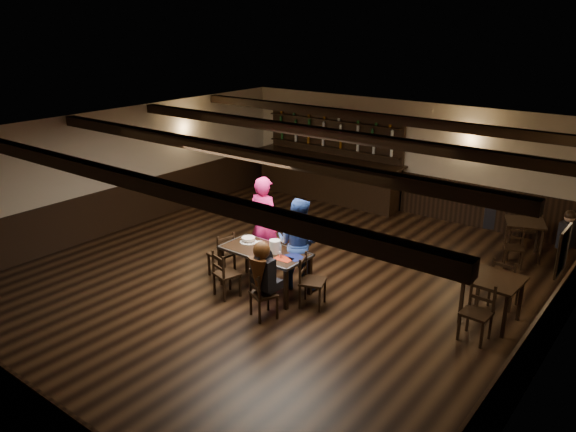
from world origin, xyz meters
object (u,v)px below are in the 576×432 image
Objects in this scene: man_blue at (298,243)px; bar_counter at (329,172)px; chair_near_right at (260,291)px; dining_table at (265,254)px; chair_near_left at (223,271)px; woman_pink at (264,223)px; cake at (248,240)px.

bar_counter reaches higher than man_blue.
dining_table is at bearing 124.64° from chair_near_right.
chair_near_left is 0.50× the size of man_blue.
dining_table is 0.38× the size of bar_counter.
woman_pink is at bearing 127.57° from chair_near_right.
chair_near_left is at bearing -73.74° from bar_counter.
dining_table is 0.61m from man_blue.
dining_table is at bearing -67.90° from bar_counter.
cake is at bearing 168.19° from dining_table.
chair_near_left is 0.20× the size of bar_counter.
cake is at bearing 14.07° from man_blue.
bar_counter reaches higher than chair_near_right.
dining_table is 5.22× the size of cake.
woman_pink reaches higher than man_blue.
bar_counter is (-1.60, 4.99, -0.07)m from cake.
chair_near_right is at bearing -41.59° from cake.
chair_near_right is 6.47m from bar_counter.
cake is 5.24m from bar_counter.
chair_near_right is 1.34m from man_blue.
chair_near_right is 0.19× the size of bar_counter.
man_blue reaches higher than dining_table.
man_blue is (0.36, 0.46, 0.15)m from dining_table.
chair_near_right is at bearing 89.20° from man_blue.
bar_counter is at bearing 112.10° from dining_table.
cake is (-0.46, 0.10, 0.12)m from dining_table.
chair_near_right is (0.96, -0.17, -0.01)m from chair_near_left.
cake reaches higher than dining_table.
man_blue is at bearing 55.53° from chair_near_left.
dining_table is 5.49m from bar_counter.
woman_pink is 0.66m from cake.
dining_table is at bearing -11.81° from cake.
man_blue reaches higher than cake.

